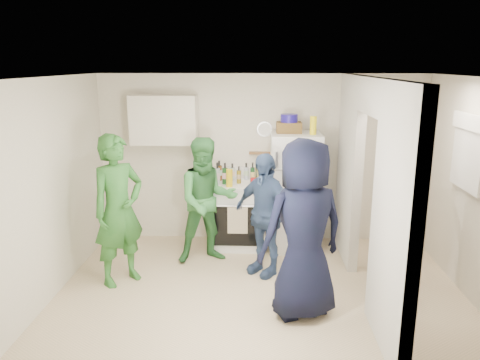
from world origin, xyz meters
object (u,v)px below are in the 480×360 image
object	(u,v)px
blue_bowl	(289,118)
person_navy	(304,230)
person_nook	(398,226)
yellow_cup_stack_top	(313,125)
fridge	(294,192)
person_green_left	(119,210)
person_green_center	(207,201)
wicker_basket	(289,127)
stove	(239,214)
person_denim	(264,214)

from	to	relation	value
blue_bowl	person_navy	distance (m)	2.15
person_navy	person_nook	world-z (taller)	person_navy
yellow_cup_stack_top	fridge	bearing A→B (deg)	155.56
yellow_cup_stack_top	person_green_left	bearing A→B (deg)	-155.55
person_green_left	person_navy	size ratio (longest dim) A/B	0.96
yellow_cup_stack_top	person_nook	size ratio (longest dim) A/B	0.16
person_green_center	person_navy	bearing A→B (deg)	-67.02
person_green_left	person_nook	distance (m)	3.34
wicker_basket	person_nook	world-z (taller)	wicker_basket
stove	yellow_cup_stack_top	world-z (taller)	yellow_cup_stack_top
wicker_basket	person_nook	size ratio (longest dim) A/B	0.23
fridge	person_nook	bearing A→B (deg)	-46.45
person_denim	person_navy	size ratio (longest dim) A/B	0.82
wicker_basket	person_green_left	bearing A→B (deg)	-149.23
wicker_basket	blue_bowl	bearing A→B (deg)	0.00
person_nook	blue_bowl	bearing A→B (deg)	-148.21
stove	yellow_cup_stack_top	size ratio (longest dim) A/B	3.85
stove	person_green_left	bearing A→B (deg)	-138.58
wicker_basket	person_green_left	world-z (taller)	person_green_left
person_green_center	person_nook	world-z (taller)	person_green_center
stove	person_green_center	xyz separation A→B (m)	(-0.40, -0.55, 0.37)
yellow_cup_stack_top	person_navy	bearing A→B (deg)	-98.43
blue_bowl	person_nook	xyz separation A→B (m)	(1.24, -1.24, -1.12)
person_green_center	person_nook	xyz separation A→B (m)	(2.34, -0.67, -0.08)
blue_bowl	person_denim	bearing A→B (deg)	-110.23
wicker_basket	stove	bearing A→B (deg)	-178.38
stove	person_denim	distance (m)	1.03
stove	wicker_basket	bearing A→B (deg)	1.62
fridge	person_navy	distance (m)	1.89
fridge	person_green_center	xyz separation A→B (m)	(-1.20, -0.52, 0.01)
stove	fridge	xyz separation A→B (m)	(0.81, -0.03, 0.36)
person_navy	person_green_center	bearing A→B (deg)	-72.60
stove	fridge	world-z (taller)	fridge
wicker_basket	blue_bowl	distance (m)	0.13
blue_bowl	person_nook	distance (m)	2.08
fridge	person_navy	xyz separation A→B (m)	(-0.04, -1.89, 0.12)
blue_bowl	wicker_basket	bearing A→B (deg)	0.00
blue_bowl	person_navy	world-z (taller)	blue_bowl
wicker_basket	person_navy	distance (m)	2.10
wicker_basket	person_nook	distance (m)	2.01
fridge	blue_bowl	bearing A→B (deg)	153.43
yellow_cup_stack_top	person_green_left	distance (m)	2.80
stove	yellow_cup_stack_top	bearing A→B (deg)	-7.23
person_green_left	person_green_center	bearing A→B (deg)	-13.66
person_green_center	person_green_left	bearing A→B (deg)	-163.05
person_navy	fridge	bearing A→B (deg)	-114.27
person_green_center	person_navy	distance (m)	1.80
fridge	person_green_left	size ratio (longest dim) A/B	0.91
yellow_cup_stack_top	person_denim	distance (m)	1.45
wicker_basket	person_navy	bearing A→B (deg)	-88.37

